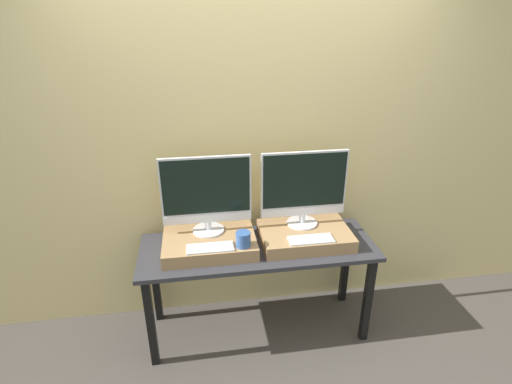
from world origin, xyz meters
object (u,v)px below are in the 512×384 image
Objects in this scene: keyboard_left at (210,248)px; keyboard_right at (311,239)px; monitor_left at (207,194)px; monitor_right at (304,187)px; mug at (243,239)px.

keyboard_left and keyboard_right have the same top height.
monitor_right is at bearing 0.00° from monitor_left.
keyboard_left is at bearing 180.00° from mug.
mug is at bearing -47.48° from monitor_left.
monitor_left is 0.65m from monitor_right.
keyboard_right is at bearing 0.00° from mug.
monitor_right is (0.45, 0.23, 0.23)m from mug.
monitor_right is (0.65, 0.23, 0.27)m from keyboard_left.
keyboard_left is 1.00× the size of keyboard_right.
keyboard_right is (0.45, 0.00, -0.04)m from mug.
keyboard_left is at bearing -160.77° from monitor_right.
monitor_right reaches higher than keyboard_right.
monitor_right is 0.35m from keyboard_right.
monitor_left reaches higher than keyboard_right.
monitor_left is 2.00× the size of keyboard_left.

